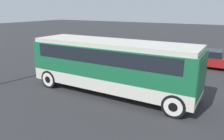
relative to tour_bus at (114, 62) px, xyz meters
The scene contains 4 objects.
ground_plane 1.74m from the tour_bus, behind, with size 120.00×120.00×0.00m, color #2D2D30.
tour_bus is the anchor object (origin of this frame).
parked_car_near 9.39m from the tour_bus, 67.20° to the left, with size 4.75×1.97×1.39m.
parked_car_mid 5.50m from the tour_bus, 109.98° to the left, with size 4.35×1.84×1.41m.
Camera 1 is at (5.77, -9.88, 4.54)m, focal length 35.00 mm.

